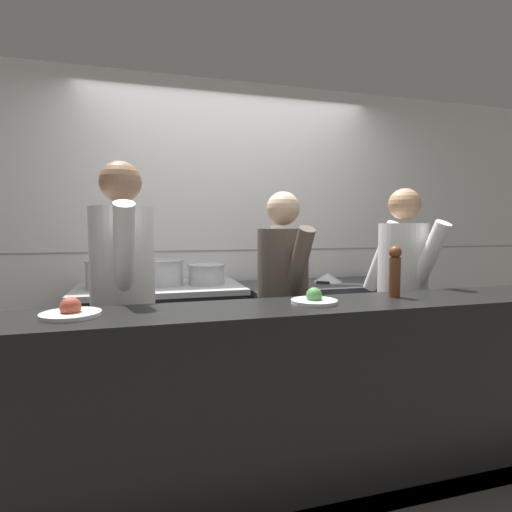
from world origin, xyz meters
name	(u,v)px	position (x,y,z in m)	size (l,w,h in m)	color
ground_plane	(278,457)	(0.00, 0.00, 0.00)	(14.00, 14.00, 0.00)	#4C4742
wall_back_tiled	(230,233)	(0.00, 1.31, 1.30)	(8.00, 0.06, 2.60)	white
oven_range	(161,346)	(-0.63, 0.91, 0.46)	(1.21, 0.71, 0.91)	#232326
prep_counter	(322,335)	(0.70, 0.91, 0.44)	(1.34, 0.65, 0.88)	#38383D
pass_counter	(316,401)	(0.08, -0.35, 0.48)	(3.48, 0.45, 0.98)	black
stock_pot	(106,273)	(-1.00, 0.91, 1.02)	(0.30, 0.30, 0.20)	beige
sauce_pot	(164,272)	(-0.59, 0.93, 1.02)	(0.30, 0.30, 0.19)	#B7BABF
braising_pot	(206,274)	(-0.28, 0.90, 1.00)	(0.29, 0.29, 0.15)	#B7BABF
mixing_bowl_steel	(328,277)	(0.79, 0.98, 0.92)	(0.25, 0.25, 0.07)	#B7BABF
chefs_knife	(335,283)	(0.77, 0.82, 0.89)	(0.34, 0.20, 0.02)	#B7BABF
plated_dish_main	(71,312)	(-1.04, -0.32, 1.00)	(0.25, 0.25, 0.09)	white
plated_dish_appetiser	(314,299)	(0.07, -0.33, 1.00)	(0.23, 0.23, 0.08)	white
pepper_mill	(395,270)	(0.56, -0.29, 1.12)	(0.07, 0.07, 0.28)	brown
chef_head_cook	(123,298)	(-0.85, 0.20, 0.95)	(0.38, 0.75, 1.72)	black
chef_sous	(283,303)	(0.10, 0.20, 0.88)	(0.36, 0.69, 1.57)	black
chef_line	(402,294)	(0.96, 0.19, 0.90)	(0.39, 0.71, 1.61)	black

